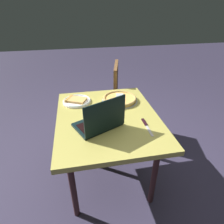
{
  "coord_description": "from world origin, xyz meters",
  "views": [
    {
      "loc": [
        -1.28,
        0.21,
        1.56
      ],
      "look_at": [
        -0.02,
        -0.03,
        0.78
      ],
      "focal_mm": 30.04,
      "sensor_mm": 36.0,
      "label": 1
    }
  ],
  "objects_px": {
    "pizza_plate": "(77,101)",
    "chair_near": "(106,96)",
    "laptop": "(100,121)",
    "pizza_tray": "(120,99)",
    "table_knife": "(146,125)",
    "dining_table": "(108,124)"
  },
  "relations": [
    {
      "from": "pizza_plate",
      "to": "chair_near",
      "type": "height_order",
      "value": "chair_near"
    },
    {
      "from": "laptop",
      "to": "pizza_tray",
      "type": "height_order",
      "value": "laptop"
    },
    {
      "from": "pizza_plate",
      "to": "table_knife",
      "type": "xyz_separation_m",
      "value": [
        -0.48,
        -0.5,
        -0.01
      ]
    },
    {
      "from": "pizza_plate",
      "to": "pizza_tray",
      "type": "distance_m",
      "value": 0.4
    },
    {
      "from": "dining_table",
      "to": "table_knife",
      "type": "distance_m",
      "value": 0.34
    },
    {
      "from": "table_knife",
      "to": "chair_near",
      "type": "relative_size",
      "value": 0.24
    },
    {
      "from": "pizza_tray",
      "to": "chair_near",
      "type": "relative_size",
      "value": 0.36
    },
    {
      "from": "dining_table",
      "to": "laptop",
      "type": "relative_size",
      "value": 2.54
    },
    {
      "from": "dining_table",
      "to": "pizza_tray",
      "type": "distance_m",
      "value": 0.3
    },
    {
      "from": "laptop",
      "to": "pizza_tray",
      "type": "distance_m",
      "value": 0.46
    },
    {
      "from": "table_knife",
      "to": "chair_near",
      "type": "distance_m",
      "value": 1.04
    },
    {
      "from": "pizza_plate",
      "to": "laptop",
      "type": "bearing_deg",
      "value": -160.01
    },
    {
      "from": "laptop",
      "to": "table_knife",
      "type": "xyz_separation_m",
      "value": [
        -0.04,
        -0.34,
        -0.05
      ]
    },
    {
      "from": "dining_table",
      "to": "table_knife",
      "type": "relative_size",
      "value": 4.53
    },
    {
      "from": "pizza_tray",
      "to": "dining_table",
      "type": "bearing_deg",
      "value": 146.86
    },
    {
      "from": "dining_table",
      "to": "laptop",
      "type": "distance_m",
      "value": 0.22
    },
    {
      "from": "table_knife",
      "to": "pizza_tray",
      "type": "bearing_deg",
      "value": 13.81
    },
    {
      "from": "dining_table",
      "to": "pizza_plate",
      "type": "bearing_deg",
      "value": 39.41
    },
    {
      "from": "dining_table",
      "to": "chair_near",
      "type": "xyz_separation_m",
      "value": [
        0.81,
        -0.12,
        -0.14
      ]
    },
    {
      "from": "laptop",
      "to": "chair_near",
      "type": "xyz_separation_m",
      "value": [
        0.96,
        -0.19,
        -0.27
      ]
    },
    {
      "from": "pizza_tray",
      "to": "pizza_plate",
      "type": "bearing_deg",
      "value": 82.48
    },
    {
      "from": "pizza_tray",
      "to": "chair_near",
      "type": "distance_m",
      "value": 0.62
    }
  ]
}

